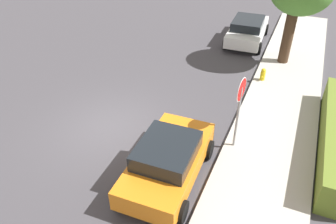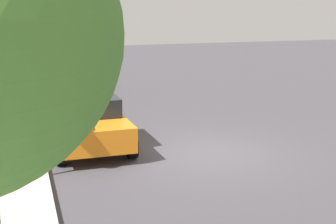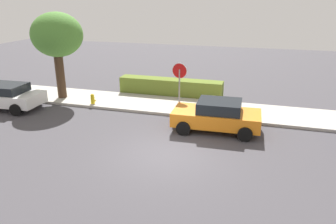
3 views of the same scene
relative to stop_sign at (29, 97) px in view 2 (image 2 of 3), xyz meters
name	(u,v)px [view 2 (image 2 of 3)]	position (x,y,z in m)	size (l,w,h in m)	color
ground_plane	(207,153)	(0.65, -4.49, -1.90)	(60.00, 60.00, 0.00)	#423F44
stop_sign	(29,97)	(0.00, 0.00, 0.00)	(0.79, 0.11, 2.75)	gray
parked_car_orange	(87,121)	(2.18, -1.53, -1.16)	(4.01, 2.15, 1.43)	orange
parked_car_blue	(64,77)	(10.19, -1.69, -1.18)	(4.16, 2.03, 1.37)	#2D479E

